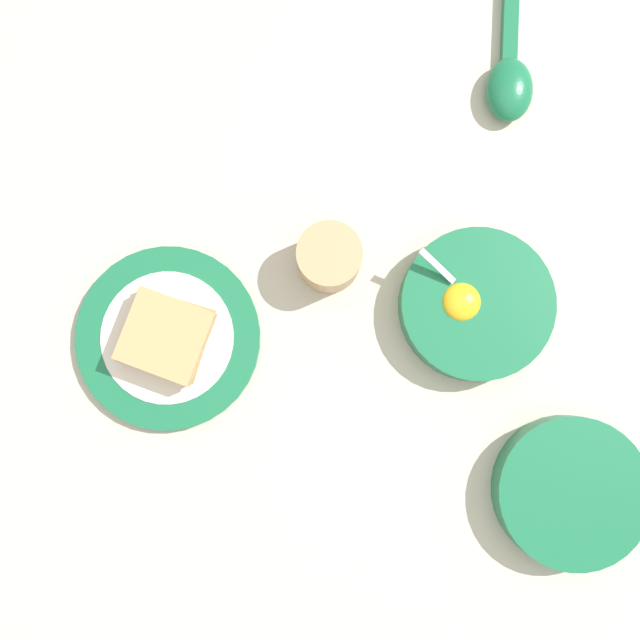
{
  "coord_description": "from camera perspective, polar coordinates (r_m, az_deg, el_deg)",
  "views": [
    {
      "loc": [
        0.04,
        0.15,
        0.86
      ],
      "look_at": [
        0.1,
        0.11,
        0.02
      ],
      "focal_mm": 42.0,
      "sensor_mm": 36.0,
      "label": 1
    }
  ],
  "objects": [
    {
      "name": "ground_plane",
      "position": [
        0.87,
        9.52,
        -0.64
      ],
      "size": [
        3.0,
        3.0,
        0.0
      ],
      "primitive_type": "plane",
      "color": "beige"
    },
    {
      "name": "egg_bowl",
      "position": [
        0.86,
        11.58,
        1.34
      ],
      "size": [
        0.17,
        0.17,
        0.07
      ],
      "color": "#196B42",
      "rests_on": "ground_plane"
    },
    {
      "name": "toast_plate",
      "position": [
        0.87,
        -11.49,
        -1.34
      ],
      "size": [
        0.21,
        0.21,
        0.01
      ],
      "color": "#196B42",
      "rests_on": "ground_plane"
    },
    {
      "name": "toast_sandwich",
      "position": [
        0.84,
        -11.68,
        -1.2
      ],
      "size": [
        0.12,
        0.12,
        0.04
      ],
      "color": "tan",
      "rests_on": "toast_plate"
    },
    {
      "name": "soup_spoon",
      "position": [
        0.94,
        14.23,
        17.3
      ],
      "size": [
        0.15,
        0.14,
        0.03
      ],
      "color": "#196B42",
      "rests_on": "ground_plane"
    },
    {
      "name": "congee_bowl",
      "position": [
        0.89,
        18.56,
        -12.31
      ],
      "size": [
        0.17,
        0.17,
        0.04
      ],
      "color": "#196B42",
      "rests_on": "ground_plane"
    },
    {
      "name": "drinking_cup",
      "position": [
        0.83,
        0.7,
        4.77
      ],
      "size": [
        0.07,
        0.07,
        0.06
      ],
      "color": "tan",
      "rests_on": "ground_plane"
    }
  ]
}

